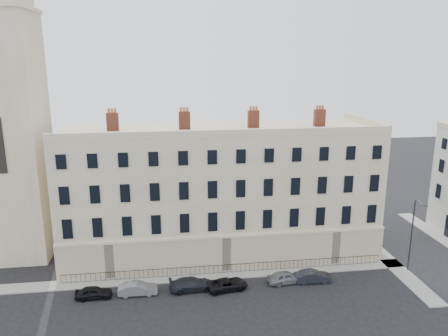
{
  "coord_description": "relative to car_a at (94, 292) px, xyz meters",
  "views": [
    {
      "loc": [
        -12.24,
        -37.6,
        23.11
      ],
      "look_at": [
        -5.72,
        10.0,
        10.75
      ],
      "focal_mm": 35.0,
      "sensor_mm": 36.0,
      "label": 1
    }
  ],
  "objects": [
    {
      "name": "car_e",
      "position": [
        19.51,
        0.31,
        0.05
      ],
      "size": [
        4.01,
        1.93,
        1.32
      ],
      "primitive_type": "imported",
      "rotation": [
        0.0,
        0.0,
        1.67
      ],
      "color": "slate",
      "rests_on": "ground"
    },
    {
      "name": "streetlamp",
      "position": [
        33.68,
        1.0,
        3.97
      ],
      "size": [
        0.65,
        1.74,
        8.26
      ],
      "rotation": [
        0.0,
        0.0,
        -0.28
      ],
      "color": "#2E2E33",
      "rests_on": "ground"
    },
    {
      "name": "railings",
      "position": [
        13.71,
        3.22,
        -0.06
      ],
      "size": [
        35.0,
        0.04,
        0.96
      ],
      "color": "black",
      "rests_on": "ground"
    },
    {
      "name": "car_c",
      "position": [
        9.63,
        0.22,
        0.05
      ],
      "size": [
        4.67,
        2.24,
        1.31
      ],
      "primitive_type": "imported",
      "rotation": [
        0.0,
        0.0,
        1.66
      ],
      "color": "black",
      "rests_on": "ground"
    },
    {
      "name": "car_f",
      "position": [
        22.4,
        0.12,
        0.03
      ],
      "size": [
        3.9,
        1.49,
        1.27
      ],
      "primitive_type": "imported",
      "rotation": [
        0.0,
        0.0,
        1.53
      ],
      "color": "#1F212A",
      "rests_on": "ground"
    },
    {
      "name": "pavement_terrace",
      "position": [
        9.71,
        2.82,
        -0.55
      ],
      "size": [
        48.0,
        2.0,
        0.12
      ],
      "primitive_type": "cube",
      "color": "gray",
      "rests_on": "ground"
    },
    {
      "name": "car_a",
      "position": [
        0.0,
        0.0,
        0.0
      ],
      "size": [
        3.6,
        1.51,
        1.21
      ],
      "primitive_type": "imported",
      "rotation": [
        0.0,
        0.0,
        1.59
      ],
      "color": "black",
      "rests_on": "ground"
    },
    {
      "name": "terrace",
      "position": [
        13.75,
        9.78,
        6.89
      ],
      "size": [
        36.22,
        12.22,
        17.0
      ],
      "color": "#C1AF8F",
      "rests_on": "ground"
    },
    {
      "name": "pavement_east_return",
      "position": [
        32.71,
        5.82,
        -0.55
      ],
      "size": [
        2.0,
        24.0,
        0.12
      ],
      "primitive_type": "cube",
      "color": "gray",
      "rests_on": "ground"
    },
    {
      "name": "car_b",
      "position": [
        4.26,
        0.1,
        0.03
      ],
      "size": [
        3.88,
        1.38,
        1.27
      ],
      "primitive_type": "imported",
      "rotation": [
        0.0,
        0.0,
        1.56
      ],
      "color": "slate",
      "rests_on": "ground"
    },
    {
      "name": "church_tower",
      "position": [
        -10.29,
        11.81,
        18.05
      ],
      "size": [
        8.0,
        8.13,
        44.0
      ],
      "color": "#C1AF8F",
      "rests_on": "ground"
    },
    {
      "name": "car_d",
      "position": [
        13.23,
        -0.16,
        -0.02
      ],
      "size": [
        4.47,
        2.61,
        1.17
      ],
      "primitive_type": "imported",
      "rotation": [
        0.0,
        0.0,
        1.74
      ],
      "color": "black",
      "rests_on": "ground"
    },
    {
      "name": "ground",
      "position": [
        19.71,
        -2.18,
        -0.61
      ],
      "size": [
        160.0,
        160.0,
        0.0
      ],
      "primitive_type": "plane",
      "color": "black",
      "rests_on": "ground"
    },
    {
      "name": "pavement_adjacent",
      "position": [
        42.71,
        7.82,
        -0.55
      ],
      "size": [
        2.0,
        20.0,
        0.12
      ],
      "primitive_type": "cube",
      "color": "gray",
      "rests_on": "ground"
    }
  ]
}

